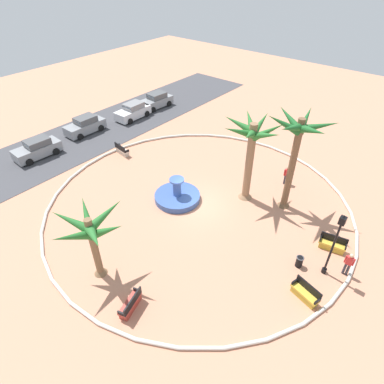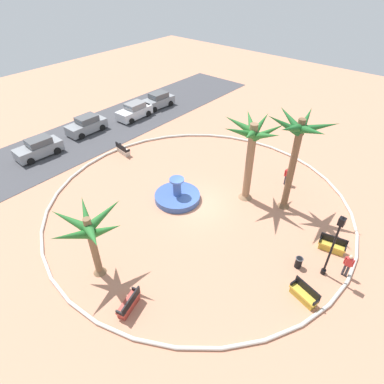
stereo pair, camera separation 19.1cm
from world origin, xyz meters
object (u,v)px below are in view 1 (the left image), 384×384
Objects in this scene: person_cyclist_photo at (287,174)px; parked_car_second at (85,126)px; parked_car_third at (133,111)px; bench_west at (131,305)px; palm_tree_near_fountain at (251,143)px; bench_southeast at (332,245)px; palm_tree_mid_plaza at (91,231)px; fountain at (177,196)px; parked_car_leftmost at (37,149)px; palm_tree_by_curb at (297,141)px; person_cyclist_helmet at (349,263)px; parked_car_rightmost at (156,101)px; bench_north at (305,294)px; trash_bin at (299,261)px; lamppost at (335,241)px; bench_east at (122,151)px.

person_cyclist_photo is 20.16m from parked_car_second.
bench_west is at bearing -132.65° from parked_car_third.
palm_tree_near_fountain is at bearing 2.62° from bench_west.
parked_car_third reaches higher than bench_southeast.
palm_tree_mid_plaza is at bearing 164.62° from person_cyclist_photo.
parked_car_leftmost is (-3.23, 13.71, 0.49)m from fountain.
palm_tree_by_curb is 7.91m from person_cyclist_helmet.
palm_tree_mid_plaza is 1.08× the size of parked_car_rightmost.
palm_tree_by_curb is at bearing -72.08° from palm_tree_near_fountain.
parked_car_second reaches higher than person_cyclist_photo.
trash_bin is at bearing 32.55° from bench_north.
lamppost reaches higher than bench_west.
person_cyclist_photo is 21.54m from parked_car_leftmost.
parked_car_leftmost is at bearing 103.27° from fountain.
palm_tree_mid_plaza is at bearing 132.08° from trash_bin.
bench_north is 26.10m from parked_car_third.
bench_north is 0.38× the size of lamppost.
palm_tree_mid_plaza is 2.77× the size of person_cyclist_photo.
palm_tree_by_curb is 1.76× the size of parked_car_second.
bench_north is 1.05× the size of person_cyclist_photo.
bench_east is 0.41× the size of parked_car_leftmost.
lamppost is at bearing -69.64° from trash_bin.
bench_west is 11.30m from lamppost.
fountain is 0.82× the size of parked_car_rightmost.
palm_tree_near_fountain is 19.30m from parked_car_rightmost.
person_cyclist_helmet is (0.64, -0.97, -1.65)m from lamppost.
trash_bin is at bearing -96.27° from bench_east.
palm_tree_by_curb is 9.69× the size of trash_bin.
fountain is 2.01× the size of bench_north.
bench_east is at bearing -94.76° from parked_car_second.
bench_east is at bearing 77.77° from fountain.
parked_car_second reaches higher than bench_west.
lamppost is 25.57m from parked_car_second.
fountain is 0.84× the size of parked_car_third.
palm_tree_near_fountain is at bearing 58.55° from trash_bin.
palm_tree_mid_plaza is at bearing -137.37° from parked_car_third.
trash_bin is 0.18× the size of parked_car_second.
parked_car_leftmost is at bearing 99.23° from person_cyclist_helmet.
person_cyclist_helmet is at bearing -92.36° from bench_east.
palm_tree_by_curb is 5.26m from person_cyclist_photo.
palm_tree_near_fountain is 1.53× the size of parked_car_rightmost.
parked_car_leftmost reaches higher than trash_bin.
trash_bin is at bearing -95.89° from parked_car_second.
fountain is 2.06× the size of person_cyclist_helmet.
parked_car_second and parked_car_rightmost have the same top height.
bench_west and bench_north have the same top height.
fountain is 14.10m from parked_car_leftmost.
bench_southeast is (-1.12, -7.01, -4.21)m from palm_tree_near_fountain.
lamppost is 25.51m from parked_car_third.
palm_tree_near_fountain is at bearing -86.20° from parked_car_second.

